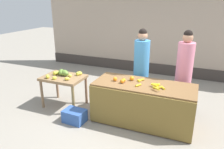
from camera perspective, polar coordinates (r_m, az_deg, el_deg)
ground_plane at (r=4.69m, az=3.50°, el=-11.33°), size 24.00×24.00×0.00m
market_wall_back at (r=7.19m, az=12.28°, el=11.90°), size 8.08×0.23×3.08m
fruit_stall_counter at (r=4.39m, az=8.24°, el=-7.63°), size 1.97×0.83×0.83m
side_table_wooden at (r=5.05m, az=-12.73°, el=-1.62°), size 0.94×0.67×0.73m
banana_bunch_pile at (r=4.14m, az=10.56°, el=-2.75°), size 0.60×0.50×0.07m
orange_pile at (r=4.30m, az=3.12°, el=-1.35°), size 0.39×0.31×0.09m
mango_papaya_pile at (r=5.03m, az=-12.70°, el=0.27°), size 0.68×0.59×0.14m
vendor_woman_blue_shirt at (r=4.85m, az=7.74°, el=1.45°), size 0.34×0.34×1.81m
vendor_woman_pink_shirt at (r=4.77m, az=18.51°, el=0.36°), size 0.34×0.34×1.82m
produce_crate at (r=4.55m, az=-9.92°, el=-10.79°), size 0.46×0.35×0.26m
produce_sack at (r=5.55m, az=-1.26°, el=-3.12°), size 0.43×0.45×0.54m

